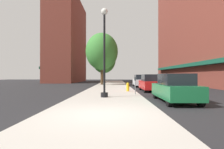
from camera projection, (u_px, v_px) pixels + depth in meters
ground_plane at (141, 87)px, 24.63m from camera, size 90.00×90.00×0.00m
sidewalk_slab at (112, 86)px, 25.70m from camera, size 4.80×50.00×0.12m
building_right_brick at (207, 9)px, 28.49m from camera, size 6.80×40.00×24.06m
building_far_background at (68, 41)px, 43.95m from camera, size 6.80×18.00×19.80m
lamppost at (104, 51)px, 12.04m from camera, size 0.48×0.48×5.90m
fire_hydrant at (128, 87)px, 16.51m from camera, size 0.33×0.26×0.79m
parking_meter_near at (135, 83)px, 13.85m from camera, size 0.14×0.09×1.31m
tree_near at (102, 52)px, 28.41m from camera, size 5.03×5.03×8.08m
tree_mid at (104, 60)px, 36.15m from camera, size 4.75×4.75×7.34m
car_green at (175, 88)px, 10.60m from camera, size 1.80×4.30×1.66m
car_red at (151, 83)px, 17.85m from camera, size 1.80×4.30×1.66m
car_white at (141, 81)px, 24.86m from camera, size 1.80×4.30×1.66m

